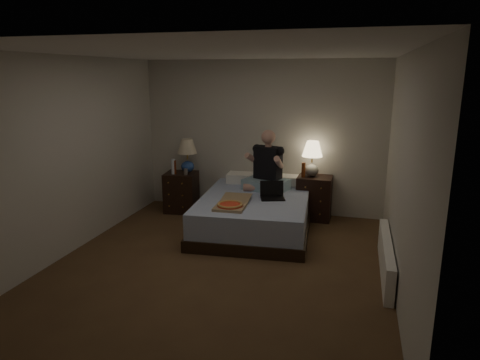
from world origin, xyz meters
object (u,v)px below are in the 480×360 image
(nightstand_right, at_px, (314,197))
(soda_can, at_px, (186,172))
(nightstand_left, at_px, (181,192))
(beer_bottle_right, at_px, (303,170))
(bed, at_px, (255,213))
(water_bottle, at_px, (173,167))
(laptop, at_px, (273,191))
(beer_bottle_left, at_px, (175,167))
(person, at_px, (266,160))
(lamp_right, at_px, (312,159))
(lamp_left, at_px, (187,156))
(radiator, at_px, (386,257))
(pizza_box, at_px, (230,205))

(nightstand_right, bearing_deg, soda_can, -170.71)
(nightstand_left, xyz_separation_m, beer_bottle_right, (2.02, 0.13, 0.48))
(bed, distance_m, water_bottle, 1.63)
(beer_bottle_right, xyz_separation_m, laptop, (-0.34, -0.73, -0.18))
(beer_bottle_left, distance_m, beer_bottle_right, 2.10)
(water_bottle, height_order, beer_bottle_right, beer_bottle_right)
(nightstand_right, height_order, laptop, laptop)
(beer_bottle_right, height_order, person, person)
(water_bottle, xyz_separation_m, beer_bottle_left, (0.02, 0.01, -0.01))
(lamp_right, relative_size, water_bottle, 2.24)
(lamp_left, xyz_separation_m, person, (1.39, -0.19, 0.03))
(lamp_left, distance_m, beer_bottle_right, 1.94)
(radiator, bearing_deg, water_bottle, 156.40)
(water_bottle, relative_size, beer_bottle_left, 1.09)
(bed, relative_size, person, 2.21)
(pizza_box, relative_size, radiator, 0.47)
(beer_bottle_left, height_order, beer_bottle_right, beer_bottle_right)
(bed, distance_m, lamp_right, 1.28)
(nightstand_left, bearing_deg, soda_can, -43.68)
(lamp_right, distance_m, pizza_box, 1.73)
(soda_can, bearing_deg, nightstand_left, 142.51)
(soda_can, distance_m, person, 1.37)
(water_bottle, height_order, beer_bottle_left, water_bottle)
(bed, xyz_separation_m, nightstand_right, (0.80, 0.76, 0.09))
(person, height_order, laptop, person)
(bed, distance_m, beer_bottle_left, 1.61)
(lamp_left, distance_m, soda_can, 0.30)
(lamp_left, distance_m, laptop, 1.76)
(nightstand_right, distance_m, radiator, 2.04)
(lamp_right, relative_size, person, 0.60)
(nightstand_left, relative_size, laptop, 1.96)
(water_bottle, bearing_deg, soda_can, 2.21)
(bed, bearing_deg, nightstand_left, 154.63)
(radiator, bearing_deg, bed, 150.89)
(lamp_right, height_order, pizza_box, lamp_right)
(pizza_box, bearing_deg, person, 73.03)
(lamp_left, xyz_separation_m, beer_bottle_left, (-0.15, -0.19, -0.17))
(beer_bottle_right, distance_m, pizza_box, 1.56)
(beer_bottle_right, distance_m, person, 0.62)
(nightstand_right, bearing_deg, bed, -135.98)
(soda_can, relative_size, pizza_box, 0.13)
(water_bottle, height_order, pizza_box, water_bottle)
(water_bottle, xyz_separation_m, beer_bottle_right, (2.10, 0.24, 0.02))
(nightstand_left, relative_size, nightstand_right, 0.96)
(beer_bottle_left, height_order, laptop, beer_bottle_left)
(lamp_right, height_order, soda_can, lamp_right)
(nightstand_right, xyz_separation_m, beer_bottle_right, (-0.18, -0.09, 0.46))
(nightstand_left, height_order, water_bottle, water_bottle)
(laptop, bearing_deg, nightstand_right, 39.59)
(nightstand_right, xyz_separation_m, lamp_right, (-0.06, 0.00, 0.63))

